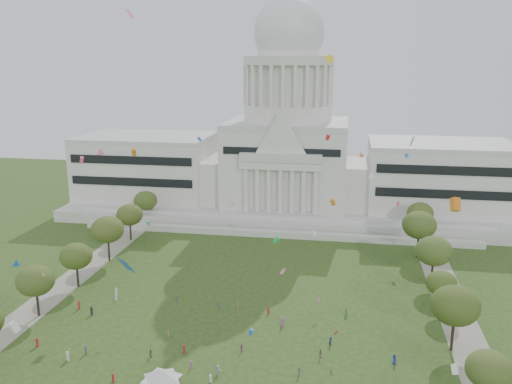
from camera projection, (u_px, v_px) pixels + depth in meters
ground at (214, 378)px, 98.30m from camera, size 400.00×400.00×0.00m
capitol at (287, 153)px, 201.73m from camera, size 160.00×64.50×91.30m
path_left at (56, 292)px, 134.90m from camera, size 8.00×160.00×0.04m
path_right at (459, 322)px, 119.13m from camera, size 8.00×160.00×0.04m
row_tree_r_1 at (489, 370)px, 87.21m from camera, size 7.58×7.58×10.78m
row_tree_l_2 at (35, 281)px, 120.24m from camera, size 8.42×8.42×11.97m
row_tree_r_2 at (455, 306)px, 105.43m from camera, size 9.55×9.55×13.58m
row_tree_l_3 at (76, 256)px, 136.06m from camera, size 8.12×8.12×11.55m
row_tree_r_3 at (441, 283)px, 122.33m from camera, size 7.01×7.01×9.98m
row_tree_l_4 at (107, 230)px, 153.49m from camera, size 9.29×9.29×13.21m
row_tree_r_4 at (434, 251)px, 136.64m from camera, size 9.19×9.19×13.06m
row_tree_l_5 at (130, 215)px, 171.70m from camera, size 8.33×8.33×11.85m
row_tree_r_5 at (419, 225)px, 155.98m from camera, size 9.82×9.82×13.96m
row_tree_l_6 at (145, 201)px, 189.36m from camera, size 8.19×8.19×11.64m
row_tree_r_6 at (420, 213)px, 173.09m from camera, size 8.42×8.42×11.97m
event_tent at (161, 374)px, 93.83m from camera, size 9.10×9.10×4.18m
person_0 at (394, 359)px, 102.75m from camera, size 1.14×1.12×1.98m
person_2 at (331, 341)px, 109.50m from camera, size 0.96×1.02×1.80m
person_3 at (299, 371)px, 98.92m from camera, size 0.94×1.27×1.76m
person_4 at (242, 348)px, 107.05m from camera, size 0.83×1.12×1.71m
person_5 at (218, 370)px, 99.23m from camera, size 1.91×1.50×1.93m
person_8 at (151, 353)px, 105.12m from camera, size 0.82×0.58×1.54m
person_10 at (320, 353)px, 104.88m from camera, size 0.64×1.09×1.79m
distant_crowd at (168, 329)px, 114.57m from camera, size 61.83×35.43×1.95m
kite_swarm at (210, 221)px, 97.19m from camera, size 76.41×106.91×64.18m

